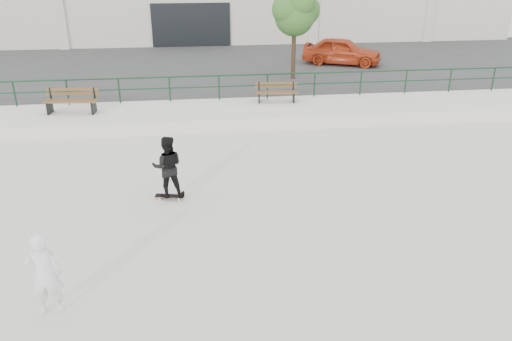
{
  "coord_description": "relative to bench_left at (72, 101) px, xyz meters",
  "views": [
    {
      "loc": [
        -0.02,
        -9.3,
        6.04
      ],
      "look_at": [
        1.41,
        2.0,
        1.08
      ],
      "focal_mm": 35.0,
      "sensor_mm": 36.0,
      "label": 1
    }
  ],
  "objects": [
    {
      "name": "tree",
      "position": [
        9.41,
        4.54,
        2.68
      ],
      "size": [
        2.35,
        2.09,
        4.18
      ],
      "color": "#412F20",
      "rests_on": "parking_strip"
    },
    {
      "name": "red_car",
      "position": [
        12.65,
        7.51,
        0.26
      ],
      "size": [
        4.52,
        3.28,
        1.43
      ],
      "primitive_type": "imported",
      "rotation": [
        0.0,
        0.0,
        1.14
      ],
      "color": "#B83716",
      "rests_on": "parking_strip"
    },
    {
      "name": "seated_skater",
      "position": [
        1.81,
        -11.19,
        -0.13
      ],
      "size": [
        0.62,
        0.43,
        1.64
      ],
      "primitive_type": "imported",
      "rotation": [
        0.0,
        0.0,
        3.2
      ],
      "color": "white",
      "rests_on": "ground"
    },
    {
      "name": "ledge",
      "position": [
        4.62,
        -0.17,
        -0.7
      ],
      "size": [
        30.0,
        3.0,
        0.5
      ],
      "primitive_type": "cube",
      "color": "silver",
      "rests_on": "ground"
    },
    {
      "name": "railing",
      "position": [
        4.62,
        1.13,
        0.29
      ],
      "size": [
        28.0,
        0.06,
        1.03
      ],
      "color": "#143822",
      "rests_on": "ledge"
    },
    {
      "name": "ground",
      "position": [
        4.62,
        -9.67,
        -0.95
      ],
      "size": [
        120.0,
        120.0,
        0.0
      ],
      "primitive_type": "plane",
      "color": "silver",
      "rests_on": "ground"
    },
    {
      "name": "standing_skater",
      "position": [
        3.82,
        -6.8,
        -0.02
      ],
      "size": [
        0.82,
        0.64,
        1.68
      ],
      "primitive_type": "imported",
      "rotation": [
        0.0,
        0.0,
        3.14
      ],
      "color": "black",
      "rests_on": "skateboard"
    },
    {
      "name": "parking_strip",
      "position": [
        4.62,
        8.33,
        -0.7
      ],
      "size": [
        60.0,
        14.0,
        0.5
      ],
      "primitive_type": "cube",
      "color": "#353535",
      "rests_on": "ground"
    },
    {
      "name": "bench_right",
      "position": [
        7.91,
        0.55,
        -0.07
      ],
      "size": [
        1.72,
        0.66,
        0.77
      ],
      "rotation": [
        0.0,
        0.0,
        -0.11
      ],
      "color": "#54331C",
      "rests_on": "ledge"
    },
    {
      "name": "bench_left",
      "position": [
        0.0,
        0.0,
        0.0
      ],
      "size": [
        2.03,
        0.77,
        0.91
      ],
      "rotation": [
        0.0,
        0.0,
        -0.1
      ],
      "color": "#54331C",
      "rests_on": "ledge"
    },
    {
      "name": "skateboard",
      "position": [
        3.82,
        -6.8,
        -0.88
      ],
      "size": [
        0.8,
        0.36,
        0.09
      ],
      "rotation": [
        0.0,
        0.0,
        -0.21
      ],
      "color": "black",
      "rests_on": "ground"
    }
  ]
}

